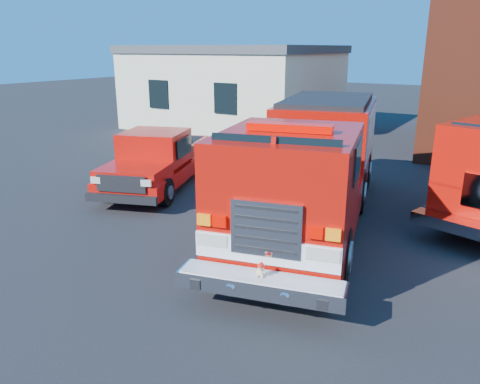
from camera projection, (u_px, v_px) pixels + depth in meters
The scene contains 4 objects.
ground at pixel (266, 231), 11.28m from camera, with size 100.00×100.00×0.00m, color black.
side_building at pixel (235, 86), 25.71m from camera, with size 10.20×8.20×4.35m.
fire_engine at pixel (313, 163), 11.56m from camera, with size 4.71×9.77×2.90m.
pickup_truck at pixel (159, 160), 14.68m from camera, with size 3.71×5.87×1.81m.
Camera 1 is at (4.93, -9.29, 4.23)m, focal length 35.00 mm.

